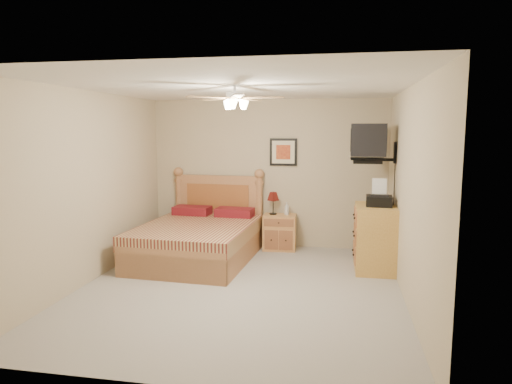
{
  "coord_description": "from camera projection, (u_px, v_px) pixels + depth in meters",
  "views": [
    {
      "loc": [
        1.21,
        -5.41,
        2.0
      ],
      "look_at": [
        0.05,
        0.9,
        1.12
      ],
      "focal_mm": 32.0,
      "sensor_mm": 36.0,
      "label": 1
    }
  ],
  "objects": [
    {
      "name": "fax_machine",
      "position": [
        379.0,
        193.0,
        6.36
      ],
      "size": [
        0.38,
        0.4,
        0.38
      ],
      "primitive_type": null,
      "rotation": [
        0.0,
        0.0,
        -0.06
      ],
      "color": "black",
      "rests_on": "dresser"
    },
    {
      "name": "magazine_upper",
      "position": [
        371.0,
        200.0,
        6.67
      ],
      "size": [
        0.21,
        0.28,
        0.02
      ],
      "primitive_type": "imported",
      "rotation": [
        0.0,
        0.0,
        0.07
      ],
      "color": "gray",
      "rests_on": "magazine_lower"
    },
    {
      "name": "nightstand",
      "position": [
        280.0,
        232.0,
        7.63
      ],
      "size": [
        0.56,
        0.43,
        0.58
      ],
      "primitive_type": "cube",
      "rotation": [
        0.0,
        0.0,
        0.05
      ],
      "color": "#C17C41",
      "rests_on": "ground"
    },
    {
      "name": "table_lamp",
      "position": [
        273.0,
        203.0,
        7.63
      ],
      "size": [
        0.23,
        0.23,
        0.38
      ],
      "primitive_type": null,
      "rotation": [
        0.0,
        0.0,
        0.12
      ],
      "color": "#5B1410",
      "rests_on": "nightstand"
    },
    {
      "name": "wall_right",
      "position": [
        409.0,
        195.0,
        5.23
      ],
      "size": [
        0.04,
        4.5,
        2.5
      ],
      "primitive_type": "cube",
      "color": "#BCAB8A",
      "rests_on": "ground"
    },
    {
      "name": "floor",
      "position": [
        239.0,
        289.0,
        5.76
      ],
      "size": [
        4.5,
        4.5,
        0.0
      ],
      "primitive_type": "plane",
      "color": "gray",
      "rests_on": "ground"
    },
    {
      "name": "ceiling",
      "position": [
        238.0,
        87.0,
        5.42
      ],
      "size": [
        4.0,
        4.5,
        0.04
      ],
      "primitive_type": "cube",
      "color": "white",
      "rests_on": "ground"
    },
    {
      "name": "bed",
      "position": [
        197.0,
        217.0,
        6.92
      ],
      "size": [
        1.7,
        2.16,
        1.34
      ],
      "primitive_type": null,
      "rotation": [
        0.0,
        0.0,
        -0.06
      ],
      "color": "#A66E42",
      "rests_on": "ground"
    },
    {
      "name": "lotion_bottle",
      "position": [
        287.0,
        209.0,
        7.6
      ],
      "size": [
        0.11,
        0.11,
        0.21
      ],
      "primitive_type": "imported",
      "rotation": [
        0.0,
        0.0,
        -0.34
      ],
      "color": "silver",
      "rests_on": "nightstand"
    },
    {
      "name": "dresser",
      "position": [
        375.0,
        238.0,
        6.49
      ],
      "size": [
        0.56,
        0.8,
        0.94
      ],
      "primitive_type": "cube",
      "rotation": [
        0.0,
        0.0,
        0.01
      ],
      "color": "#B38135",
      "rests_on": "ground"
    },
    {
      "name": "framed_picture",
      "position": [
        283.0,
        152.0,
        7.66
      ],
      "size": [
        0.46,
        0.04,
        0.46
      ],
      "primitive_type": "cube",
      "color": "black",
      "rests_on": "wall_back"
    },
    {
      "name": "magazine_lower",
      "position": [
        370.0,
        202.0,
        6.66
      ],
      "size": [
        0.22,
        0.29,
        0.03
      ],
      "primitive_type": "imported",
      "rotation": [
        0.0,
        0.0,
        0.01
      ],
      "color": "beige",
      "rests_on": "dresser"
    },
    {
      "name": "wall_tv",
      "position": [
        379.0,
        143.0,
        6.5
      ],
      "size": [
        0.56,
        0.46,
        0.58
      ],
      "primitive_type": null,
      "color": "black",
      "rests_on": "wall_right"
    },
    {
      "name": "ceiling_fan",
      "position": [
        235.0,
        98.0,
        5.24
      ],
      "size": [
        1.14,
        1.14,
        0.28
      ],
      "primitive_type": null,
      "color": "white",
      "rests_on": "ceiling"
    },
    {
      "name": "wall_front",
      "position": [
        173.0,
        231.0,
        3.4
      ],
      "size": [
        4.0,
        0.04,
        2.5
      ],
      "primitive_type": "cube",
      "color": "#BCAB8A",
      "rests_on": "ground"
    },
    {
      "name": "wall_left",
      "position": [
        90.0,
        187.0,
        5.95
      ],
      "size": [
        0.04,
        4.5,
        2.5
      ],
      "primitive_type": "cube",
      "color": "#BCAB8A",
      "rests_on": "ground"
    },
    {
      "name": "wall_back",
      "position": [
        268.0,
        174.0,
        7.78
      ],
      "size": [
        4.0,
        0.04,
        2.5
      ],
      "primitive_type": "cube",
      "color": "#BCAB8A",
      "rests_on": "ground"
    }
  ]
}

